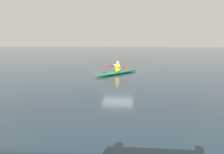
% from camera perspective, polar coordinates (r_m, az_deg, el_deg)
% --- Properties ---
extents(ground_plane, '(160.00, 160.00, 0.00)m').
position_cam_1_polar(ground_plane, '(16.70, 1.66, 1.31)').
color(ground_plane, '#233847').
extents(kayak, '(3.34, 4.04, 0.24)m').
position_cam_1_polar(kayak, '(15.76, 1.60, 1.26)').
color(kayak, '#19723F').
rests_on(kayak, ground).
extents(kayaker, '(1.93, 1.53, 0.75)m').
position_cam_1_polar(kayaker, '(15.69, 1.57, 2.80)').
color(kayaker, yellow).
rests_on(kayaker, kayak).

